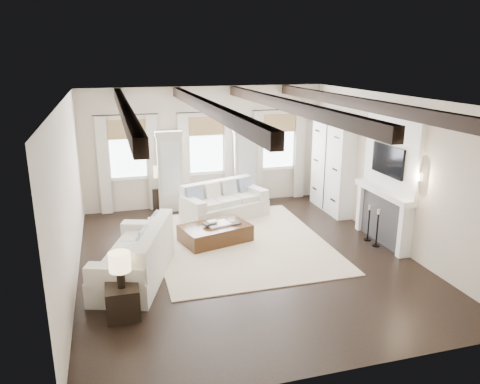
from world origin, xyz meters
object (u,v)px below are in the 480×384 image
object	(u,v)px
sofa_left	(138,258)
side_table_front	(123,302)
sofa_back	(224,204)
side_table_back	(160,198)
ottoman	(215,233)

from	to	relation	value
sofa_left	side_table_front	world-z (taller)	sofa_left
sofa_back	side_table_back	size ratio (longest dim) A/B	3.89
sofa_back	ottoman	xyz separation A→B (m)	(-0.57, -1.52, -0.17)
ottoman	side_table_back	size ratio (longest dim) A/B	2.45
sofa_back	sofa_left	xyz separation A→B (m)	(-2.33, -2.85, 0.04)
sofa_back	sofa_left	world-z (taller)	sofa_left
sofa_back	sofa_left	bearing A→B (deg)	-129.25
ottoman	sofa_left	bearing A→B (deg)	-158.02
sofa_left	ottoman	size ratio (longest dim) A/B	1.74
sofa_back	side_table_front	xyz separation A→B (m)	(-2.66, -4.13, -0.11)
sofa_left	side_table_back	bearing A→B (deg)	78.00
sofa_back	side_table_front	size ratio (longest dim) A/B	4.50
side_table_front	side_table_back	world-z (taller)	side_table_back
side_table_front	side_table_back	bearing A→B (deg)	77.37
side_table_back	sofa_left	bearing A→B (deg)	-102.00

